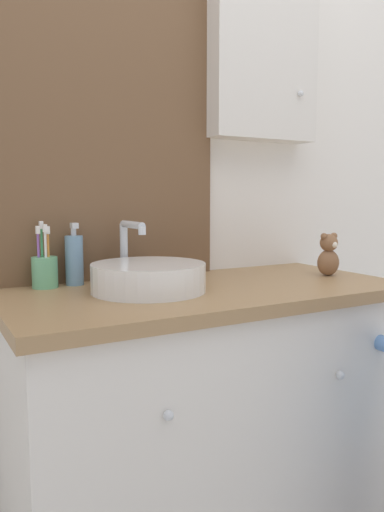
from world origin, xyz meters
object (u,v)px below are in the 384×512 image
object	(u,v)px
sink_basin	(148,276)
teddy_bear	(328,255)
toothbrush_holder	(45,270)
soap_dispenser	(74,259)

from	to	relation	value
sink_basin	teddy_bear	xyz separation A→B (m)	(0.63, -0.04, 0.02)
sink_basin	toothbrush_holder	distance (m)	0.30
soap_dispenser	teddy_bear	bearing A→B (deg)	-16.42
sink_basin	teddy_bear	bearing A→B (deg)	-3.32
toothbrush_holder	soap_dispenser	distance (m)	0.09
toothbrush_holder	teddy_bear	xyz separation A→B (m)	(0.87, -0.23, 0.02)
sink_basin	teddy_bear	size ratio (longest dim) A/B	2.59
soap_dispenser	teddy_bear	size ratio (longest dim) A/B	1.30
toothbrush_holder	soap_dispenser	xyz separation A→B (m)	(0.09, 0.01, 0.02)
soap_dispenser	teddy_bear	world-z (taller)	soap_dispenser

